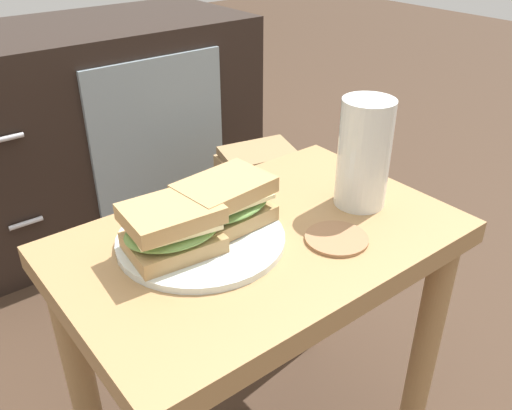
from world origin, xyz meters
The scene contains 8 objects.
side_table centered at (0.00, 0.00, 0.37)m, with size 0.56×0.36×0.46m.
tv_cabinet centered at (0.12, 0.95, 0.29)m, with size 0.96×0.46×0.58m.
plate centered at (-0.08, 0.04, 0.47)m, with size 0.23×0.23×0.01m, color silver.
sandwich_front centered at (-0.12, 0.03, 0.50)m, with size 0.14×0.11×0.07m.
sandwich_back centered at (-0.03, 0.04, 0.50)m, with size 0.14×0.10×0.07m.
beer_glass centered at (0.18, -0.02, 0.54)m, with size 0.08×0.08×0.17m.
coaster centered at (0.07, -0.08, 0.46)m, with size 0.09×0.09×0.01m, color #996B47.
paper_bag centered at (0.38, 0.48, 0.16)m, with size 0.22×0.17×0.32m.
Camera 1 is at (-0.40, -0.50, 0.87)m, focal length 38.01 mm.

